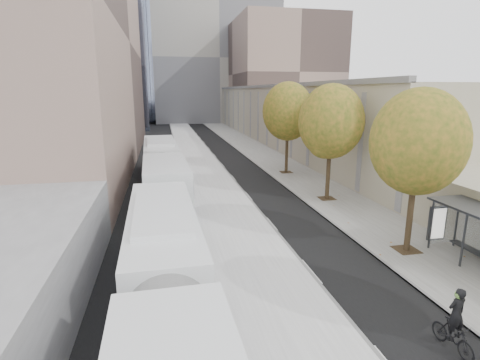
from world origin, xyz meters
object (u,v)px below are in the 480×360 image
object	(u,v)px
bus_near	(167,296)
cyclist	(454,328)
bus_far	(162,167)
distant_car	(164,139)

from	to	relation	value
bus_near	cyclist	world-z (taller)	bus_near
bus_near	bus_far	xyz separation A→B (m)	(-0.05, 19.20, 0.11)
cyclist	distant_car	world-z (taller)	cyclist
cyclist	distant_car	bearing A→B (deg)	95.03
bus_far	cyclist	size ratio (longest dim) A/B	9.40
cyclist	bus_near	bearing A→B (deg)	161.88
bus_far	distant_car	world-z (taller)	bus_far
bus_near	distant_car	xyz separation A→B (m)	(0.23, 45.82, -1.00)
bus_far	cyclist	bearing A→B (deg)	-70.74
bus_far	distant_car	distance (m)	26.64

